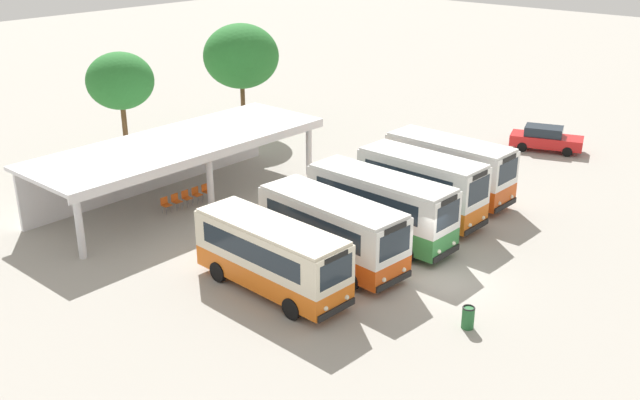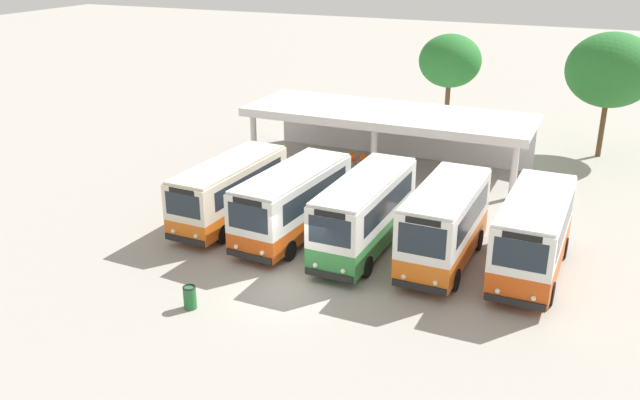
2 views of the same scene
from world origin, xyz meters
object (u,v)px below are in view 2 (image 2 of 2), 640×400
at_px(city_bus_middle_cream, 365,211).
at_px(waiting_chair_end_by_column, 352,159).
at_px(waiting_chair_fifth_seat, 396,165).
at_px(city_bus_nearest_orange, 230,189).
at_px(waiting_chair_second_from_end, 363,160).
at_px(waiting_chair_fourth_seat, 385,163).
at_px(city_bus_fifth_blue, 534,233).
at_px(city_bus_second_in_row, 293,201).
at_px(litter_bin_apron, 190,297).
at_px(waiting_chair_middle_seat, 374,162).
at_px(city_bus_fourth_amber, 445,223).

relative_size(city_bus_middle_cream, waiting_chair_end_by_column, 8.90).
bearing_deg(city_bus_middle_cream, waiting_chair_fifth_seat, 100.69).
distance_m(city_bus_nearest_orange, waiting_chair_second_from_end, 10.64).
relative_size(city_bus_nearest_orange, waiting_chair_fifth_seat, 8.66).
bearing_deg(waiting_chair_fourth_seat, city_bus_fifth_blue, -45.79).
distance_m(waiting_chair_end_by_column, waiting_chair_fifth_seat, 2.72).
bearing_deg(city_bus_middle_cream, waiting_chair_end_by_column, 114.06).
height_order(city_bus_second_in_row, waiting_chair_fourth_seat, city_bus_second_in_row).
xyz_separation_m(city_bus_nearest_orange, waiting_chair_fifth_seat, (4.98, 10.11, -1.16)).
bearing_deg(litter_bin_apron, waiting_chair_middle_seat, 87.52).
bearing_deg(waiting_chair_fifth_seat, waiting_chair_second_from_end, 178.64).
bearing_deg(waiting_chair_end_by_column, city_bus_nearest_orange, -102.55).
height_order(waiting_chair_fourth_seat, waiting_chair_fifth_seat, same).
bearing_deg(waiting_chair_second_from_end, city_bus_nearest_orange, -106.16).
relative_size(waiting_chair_middle_seat, litter_bin_apron, 0.96).
relative_size(city_bus_second_in_row, city_bus_fifth_blue, 1.03).
xyz_separation_m(city_bus_second_in_row, waiting_chair_fifth_seat, (1.51, 10.41, -1.23)).
distance_m(waiting_chair_second_from_end, waiting_chair_middle_seat, 0.68).
bearing_deg(waiting_chair_fifth_seat, city_bus_fifth_blue, -47.84).
height_order(city_bus_fifth_blue, waiting_chair_middle_seat, city_bus_fifth_blue).
bearing_deg(city_bus_second_in_row, city_bus_fifth_blue, 2.99).
distance_m(city_bus_nearest_orange, city_bus_second_in_row, 3.49).
relative_size(city_bus_second_in_row, waiting_chair_second_from_end, 8.69).
bearing_deg(waiting_chair_second_from_end, city_bus_fourth_amber, -54.37).
distance_m(waiting_chair_end_by_column, waiting_chair_middle_seat, 1.36).
bearing_deg(city_bus_nearest_orange, city_bus_middle_cream, -2.90).
bearing_deg(waiting_chair_second_from_end, city_bus_fifth_blue, -42.09).
relative_size(city_bus_nearest_orange, waiting_chair_fourth_seat, 8.66).
distance_m(city_bus_nearest_orange, waiting_chair_fifth_seat, 11.33).
distance_m(city_bus_second_in_row, litter_bin_apron, 7.52).
relative_size(waiting_chair_fourth_seat, litter_bin_apron, 0.96).
distance_m(city_bus_second_in_row, waiting_chair_fifth_seat, 10.59).
bearing_deg(city_bus_fourth_amber, city_bus_nearest_orange, 178.37).
distance_m(waiting_chair_middle_seat, waiting_chair_fifth_seat, 1.36).
height_order(waiting_chair_second_from_end, waiting_chair_fourth_seat, same).
relative_size(city_bus_middle_cream, waiting_chair_middle_seat, 8.90).
xyz_separation_m(city_bus_fifth_blue, waiting_chair_second_from_end, (-10.98, 9.92, -1.31)).
bearing_deg(city_bus_fifth_blue, waiting_chair_second_from_end, 137.91).
relative_size(waiting_chair_end_by_column, waiting_chair_middle_seat, 1.00).
bearing_deg(city_bus_fifth_blue, waiting_chair_end_by_column, 139.59).
relative_size(waiting_chair_middle_seat, waiting_chair_fourth_seat, 1.00).
xyz_separation_m(city_bus_fourth_amber, city_bus_fifth_blue, (3.48, 0.54, -0.05)).
bearing_deg(litter_bin_apron, waiting_chair_end_by_column, 91.89).
distance_m(city_bus_fifth_blue, waiting_chair_middle_seat, 14.34).
relative_size(city_bus_fifth_blue, waiting_chair_fifth_seat, 8.41).
xyz_separation_m(city_bus_second_in_row, waiting_chair_middle_seat, (0.14, 10.45, -1.23)).
bearing_deg(waiting_chair_fifth_seat, city_bus_nearest_orange, -116.24).
xyz_separation_m(city_bus_second_in_row, city_bus_fourth_amber, (6.96, 0.00, 0.13)).
distance_m(city_bus_middle_cream, waiting_chair_fourth_seat, 10.89).
bearing_deg(city_bus_fifth_blue, waiting_chair_fifth_seat, 132.16).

